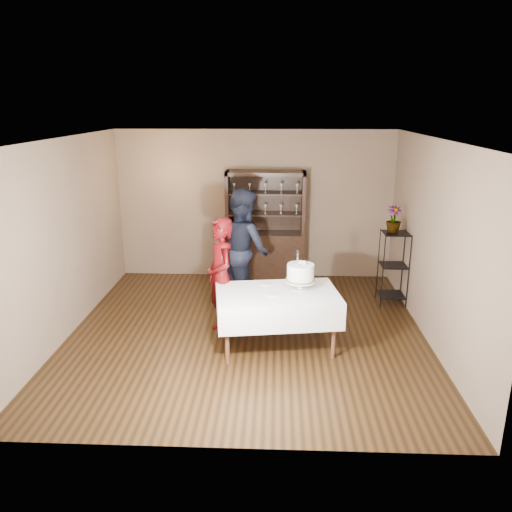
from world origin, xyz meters
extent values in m
plane|color=black|center=(0.00, 0.00, 0.00)|extent=(5.00, 5.00, 0.00)
plane|color=white|center=(0.00, 0.00, 2.70)|extent=(5.00, 5.00, 0.00)
cube|color=brown|center=(0.00, 2.50, 1.35)|extent=(5.00, 0.02, 2.70)
cube|color=brown|center=(-2.50, 0.00, 1.35)|extent=(0.02, 5.00, 2.70)
cube|color=brown|center=(2.50, 0.00, 1.35)|extent=(0.02, 5.00, 2.70)
cube|color=black|center=(0.20, 2.24, 0.45)|extent=(1.40, 0.48, 0.90)
cube|color=black|center=(0.20, 2.46, 1.45)|extent=(1.40, 0.03, 1.10)
cube|color=black|center=(0.20, 2.24, 1.97)|extent=(1.40, 0.48, 0.06)
cube|color=black|center=(0.20, 2.24, 1.25)|extent=(1.28, 0.42, 0.02)
cube|color=black|center=(0.20, 2.24, 1.62)|extent=(1.28, 0.42, 0.02)
cylinder|color=black|center=(2.08, 1.00, 0.60)|extent=(0.02, 0.02, 1.20)
cylinder|color=black|center=(2.48, 1.00, 0.60)|extent=(0.02, 0.02, 1.20)
cylinder|color=black|center=(2.08, 1.40, 0.60)|extent=(0.02, 0.02, 1.20)
cylinder|color=black|center=(2.48, 1.40, 0.60)|extent=(0.02, 0.02, 1.20)
cube|color=black|center=(2.28, 1.20, 0.15)|extent=(0.40, 0.40, 0.02)
cube|color=black|center=(2.28, 1.20, 0.65)|extent=(0.40, 0.40, 0.01)
cube|color=black|center=(2.28, 1.20, 1.18)|extent=(0.40, 0.40, 0.02)
cube|color=silver|center=(0.42, -0.42, 0.61)|extent=(1.70, 1.19, 0.36)
cylinder|color=#4C2D1C|center=(-0.19, -0.89, 0.37)|extent=(0.06, 0.06, 0.75)
cylinder|color=#4C2D1C|center=(1.15, -0.69, 0.37)|extent=(0.06, 0.06, 0.75)
cylinder|color=#4C2D1C|center=(-0.30, -0.15, 0.37)|extent=(0.06, 0.06, 0.75)
cylinder|color=#4C2D1C|center=(1.04, 0.05, 0.37)|extent=(0.06, 0.06, 0.75)
imported|color=#3A0507|center=(-0.36, 0.00, 0.83)|extent=(0.61, 0.72, 1.67)
imported|color=black|center=(-0.11, 0.98, 0.96)|extent=(1.11, 1.17, 1.91)
cylinder|color=beige|center=(0.72, -0.30, 0.79)|extent=(0.22, 0.22, 0.01)
cylinder|color=beige|center=(0.72, -0.30, 0.84)|extent=(0.05, 0.05, 0.11)
cylinder|color=beige|center=(0.72, -0.30, 0.91)|extent=(0.39, 0.39, 0.02)
cylinder|color=#517135|center=(0.72, -0.30, 0.92)|extent=(0.38, 0.38, 0.02)
cylinder|color=silver|center=(0.72, -0.30, 1.02)|extent=(0.41, 0.41, 0.22)
sphere|color=#5E77CA|center=(0.76, -0.30, 1.15)|extent=(0.03, 0.03, 0.03)
cube|color=silver|center=(0.68, -0.33, 1.21)|extent=(0.02, 0.02, 0.15)
cube|color=black|center=(0.68, -0.33, 1.30)|extent=(0.02, 0.02, 0.06)
cylinder|color=beige|center=(0.36, -0.50, 0.79)|extent=(0.21, 0.21, 0.01)
cylinder|color=beige|center=(0.27, -0.14, 0.79)|extent=(0.18, 0.18, 0.01)
imported|color=#517135|center=(2.23, 1.22, 1.40)|extent=(0.28, 0.28, 0.42)
camera|label=1|loc=(0.40, -6.47, 3.14)|focal=35.00mm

